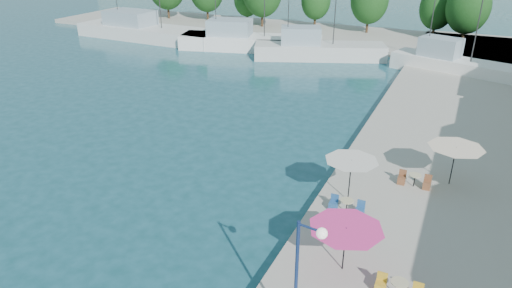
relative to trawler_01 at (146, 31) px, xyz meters
The scene contains 16 objects.
quay_far 25.51m from the trawler_01, 27.92° to the left, with size 90.00×16.00×0.60m, color #A7A297.
trawler_01 is the anchor object (origin of this frame).
trawler_02 16.12m from the trawler_01, ahead, with size 18.94×9.18×10.20m.
trawler_03 25.91m from the trawler_01, ahead, with size 16.02×9.58×10.20m.
trawler_04 41.48m from the trawler_01, ahead, with size 13.95×7.42×10.20m.
tree_03 17.73m from the trawler_01, 59.24° to the left, with size 4.31×4.31×6.38m.
tree_05 26.17m from the trawler_01, 39.78° to the left, with size 4.53×4.53×6.70m.
tree_06 32.53m from the trawler_01, 27.95° to the left, with size 5.42×5.42×8.03m.
tree_07 40.96m from the trawler_01, 22.43° to the left, with size 4.69×4.69×6.94m.
tree_08 43.85m from the trawler_01, 17.35° to the left, with size 5.52×5.52×8.17m.
umbrella_pink 54.57m from the trawler_01, 43.74° to the right, with size 3.20×3.20×2.12m.
umbrella_white 49.90m from the trawler_01, 40.06° to the right, with size 2.86×2.86×2.44m.
umbrella_cream 51.26m from the trawler_01, 32.85° to the right, with size 3.13×3.13×2.34m.
cafe_table_02 50.86m from the trawler_01, 40.97° to the right, with size 1.82×0.70×0.76m.
cafe_table_03 50.39m from the trawler_01, 35.13° to the right, with size 1.82×0.70×0.76m.
street_lamp 57.60m from the trawler_01, 47.12° to the right, with size 1.03×0.36×5.03m.
Camera 1 is at (12.18, 1.51, 13.81)m, focal length 32.00 mm.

